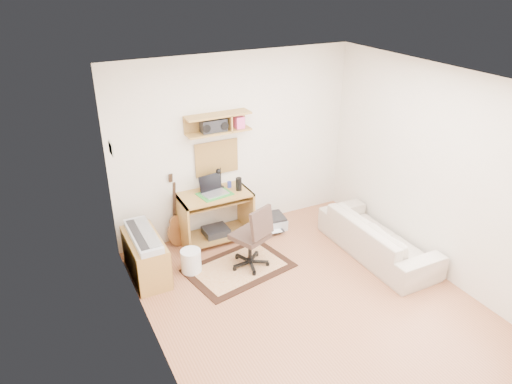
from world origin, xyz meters
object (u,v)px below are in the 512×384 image
sofa (378,231)px  desk (215,217)px  task_chair (250,236)px  printer (269,223)px  cabinet (146,257)px

sofa → desk: bearing=54.1°
task_chair → printer: 1.12m
task_chair → desk: bearing=77.8°
task_chair → cabinet: task_chair is taller
task_chair → sofa: (1.69, -0.52, -0.10)m
task_chair → printer: bearing=25.1°
desk → cabinet: size_ratio=1.11×
printer → task_chair: bearing=-124.2°
cabinet → task_chair: bearing=-17.7°
cabinet → printer: size_ratio=1.88×
desk → cabinet: 1.20m
printer → sofa: bearing=-45.1°
task_chair → printer: task_chair is taller
printer → sofa: sofa is taller
desk → cabinet: bearing=-160.4°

